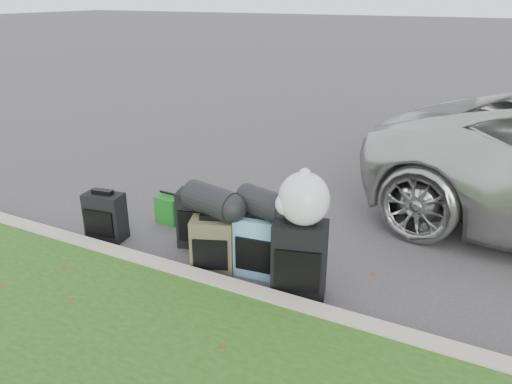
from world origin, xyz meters
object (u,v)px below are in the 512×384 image
at_px(suitcase_small_black, 106,216).
at_px(tote_green, 170,209).
at_px(suitcase_large_black_right, 300,259).
at_px(suitcase_large_black_left, 199,219).
at_px(tote_navy, 193,212).
at_px(suitcase_olive, 213,245).
at_px(suitcase_teal, 258,246).

distance_m(suitcase_small_black, tote_green, 0.79).
bearing_deg(suitcase_small_black, suitcase_large_black_right, -9.63).
relative_size(suitcase_large_black_left, suitcase_large_black_right, 0.87).
relative_size(suitcase_large_black_right, tote_navy, 2.32).
bearing_deg(suitcase_large_black_right, tote_green, 144.10).
bearing_deg(suitcase_olive, tote_navy, 112.32).
bearing_deg(tote_green, suitcase_large_black_left, -24.81).
height_order(suitcase_small_black, suitcase_large_black_right, suitcase_large_black_right).
distance_m(suitcase_large_black_left, suitcase_large_black_right, 1.41).
xyz_separation_m(suitcase_large_black_left, suitcase_teal, (0.85, -0.24, -0.01)).
height_order(suitcase_large_black_left, suitcase_large_black_right, suitcase_large_black_right).
xyz_separation_m(suitcase_small_black, tote_green, (0.36, 0.70, -0.11)).
relative_size(suitcase_olive, suitcase_teal, 0.93).
xyz_separation_m(suitcase_olive, suitcase_large_black_right, (0.92, 0.01, 0.08)).
bearing_deg(tote_green, tote_navy, 16.49).
relative_size(suitcase_small_black, tote_navy, 1.73).
xyz_separation_m(suitcase_small_black, suitcase_large_black_left, (1.02, 0.35, 0.05)).
relative_size(suitcase_small_black, suitcase_large_black_left, 0.86).
bearing_deg(suitcase_large_black_right, suitcase_olive, 164.84).
xyz_separation_m(suitcase_large_black_left, tote_green, (-0.66, 0.34, -0.15)).
height_order(suitcase_small_black, suitcase_olive, suitcase_olive).
bearing_deg(suitcase_olive, suitcase_large_black_right, -21.24).
relative_size(suitcase_teal, tote_navy, 1.96).
height_order(suitcase_small_black, tote_green, suitcase_small_black).
bearing_deg(suitcase_olive, tote_green, 123.66).
bearing_deg(suitcase_large_black_left, suitcase_teal, -31.00).
bearing_deg(suitcase_large_black_left, suitcase_small_black, -176.07).
bearing_deg(suitcase_large_black_left, suitcase_olive, -58.37).
bearing_deg(tote_navy, suitcase_teal, -44.58).
height_order(suitcase_large_black_left, suitcase_olive, suitcase_large_black_left).
bearing_deg(tote_green, suitcase_olive, -31.74).
xyz_separation_m(suitcase_small_black, suitcase_large_black_right, (2.37, -0.04, 0.09)).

